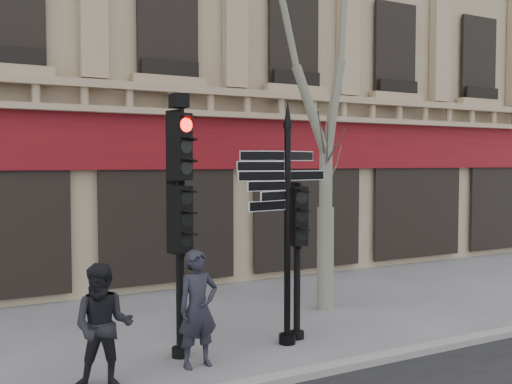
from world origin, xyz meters
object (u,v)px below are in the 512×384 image
at_px(fingerpost, 288,181).
at_px(pedestrian_b, 103,326).
at_px(traffic_signal_main, 180,192).
at_px(pedestrian_a, 198,309).
at_px(plane_tree, 327,29).
at_px(traffic_signal_secondary, 297,233).

xyz_separation_m(fingerpost, pedestrian_b, (-3.24, -0.49, -1.93)).
distance_m(traffic_signal_main, pedestrian_a, 1.84).
xyz_separation_m(traffic_signal_main, pedestrian_b, (-1.39, -0.72, -1.78)).
height_order(fingerpost, traffic_signal_main, traffic_signal_main).
relative_size(fingerpost, pedestrian_b, 2.40).
bearing_deg(traffic_signal_main, plane_tree, 6.39).
height_order(traffic_signal_main, pedestrian_b, traffic_signal_main).
xyz_separation_m(traffic_signal_secondary, plane_tree, (1.61, 1.45, 4.00)).
height_order(traffic_signal_secondary, pedestrian_b, traffic_signal_secondary).
bearing_deg(traffic_signal_main, pedestrian_a, -94.51).
bearing_deg(plane_tree, traffic_signal_secondary, -137.96).
distance_m(fingerpost, traffic_signal_main, 1.88).
relative_size(plane_tree, pedestrian_b, 4.82).
bearing_deg(traffic_signal_main, traffic_signal_secondary, -15.49).
xyz_separation_m(fingerpost, traffic_signal_secondary, (0.30, 0.17, -0.91)).
relative_size(traffic_signal_secondary, plane_tree, 0.32).
distance_m(fingerpost, pedestrian_b, 3.81).
relative_size(plane_tree, pedestrian_a, 4.68).
bearing_deg(fingerpost, traffic_signal_secondary, 30.44).
distance_m(fingerpost, plane_tree, 3.97).
bearing_deg(fingerpost, traffic_signal_main, 174.18).
xyz_separation_m(traffic_signal_main, plane_tree, (3.77, 1.39, 3.23)).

